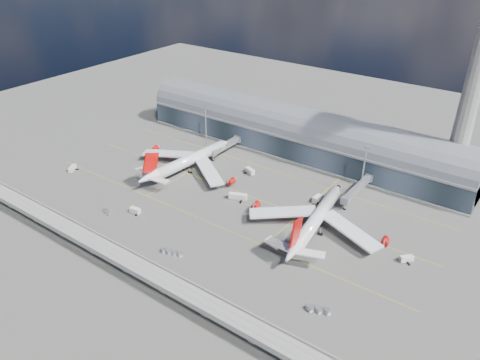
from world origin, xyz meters
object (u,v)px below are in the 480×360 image
Objects in this scene: control_tower at (472,93)px; floodlight_mast_right at (364,169)px; airliner_left at (188,161)px; service_truck_4 at (317,199)px; service_truck_3 at (407,259)px; cargo_train_2 at (318,310)px; service_truck_0 at (72,168)px; service_truck_1 at (135,211)px; service_truck_2 at (238,197)px; cargo_train_1 at (171,253)px; airliner_right at (316,220)px; floodlight_mast_left at (206,124)px; service_truck_5 at (250,171)px; cargo_train_0 at (107,212)px.

control_tower is 58.76m from floodlight_mast_right.
airliner_left is (-121.49, -60.29, -45.82)m from control_tower.
service_truck_4 is at bearing -135.37° from control_tower.
service_truck_3 is 0.61× the size of cargo_train_2.
control_tower reaches higher than service_truck_0.
service_truck_2 is at bearing -47.62° from service_truck_1.
service_truck_4 is (32.37, 20.94, -0.10)m from service_truck_2.
service_truck_4 is (-48.82, -48.19, -50.05)m from control_tower.
cargo_train_1 is at bearing -48.47° from airliner_left.
airliner_right is 12.21× the size of service_truck_1.
floodlight_mast_left is 3.84× the size of service_truck_0.
airliner_right is at bearing -22.65° from cargo_train_1.
cargo_train_2 is (35.03, -65.62, -0.57)m from service_truck_4.
service_truck_0 is at bearing -118.27° from floodlight_mast_left.
floodlight_mast_right is 4.64× the size of service_truck_4.
service_truck_5 is (-10.54, 25.58, -0.11)m from service_truck_2.
service_truck_3 is at bearing -18.77° from service_truck_4.
service_truck_5 reaches higher than cargo_train_0.
airliner_left reaches higher than service_truck_3.
airliner_right reaches higher than service_truck_0.
service_truck_2 is 1.67× the size of service_truck_4.
service_truck_5 is at bearing -154.60° from control_tower.
service_truck_1 is (-112.64, -107.43, -50.14)m from control_tower.
floodlight_mast_left is at bearing 30.61° from service_truck_2.
service_truck_0 is 0.98× the size of service_truck_5.
cargo_train_0 is at bearing -86.46° from airliner_left.
service_truck_2 reaches higher than service_truck_3.
service_truck_2 is (-46.19, -41.13, -11.94)m from floodlight_mast_right.
control_tower reaches higher than cargo_train_2.
airliner_right is at bearing -118.41° from control_tower.
airliner_left reaches higher than cargo_train_1.
service_truck_4 is at bearing -55.37° from service_truck_1.
floodlight_mast_right reaches higher than service_truck_3.
service_truck_5 is (29.76, 16.74, -4.23)m from airliner_left.
service_truck_4 is at bearing -124.39° from floodlight_mast_right.
airliner_right is 7.49× the size of cargo_train_2.
service_truck_0 is 0.76× the size of cargo_train_2.
service_truck_0 is 97.26m from service_truck_5.
cargo_train_2 is at bearing -68.78° from airliner_right.
floodlight_mast_left is at bearing 148.41° from airliner_right.
service_truck_4 is at bearing 49.43° from cargo_train_2.
airliner_left is 12.51× the size of service_truck_3.
airliner_right is at bearing -94.14° from floodlight_mast_right.
control_tower reaches higher than service_truck_1.
airliner_right is (96.94, -42.37, -8.20)m from floodlight_mast_left.
service_truck_2 is at bearing -135.56° from service_truck_3.
control_tower reaches higher than cargo_train_1.
control_tower is at bearing 38.66° from floodlight_mast_right.
floodlight_mast_right is 111.73m from service_truck_1.
service_truck_2 is 1.73× the size of service_truck_3.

